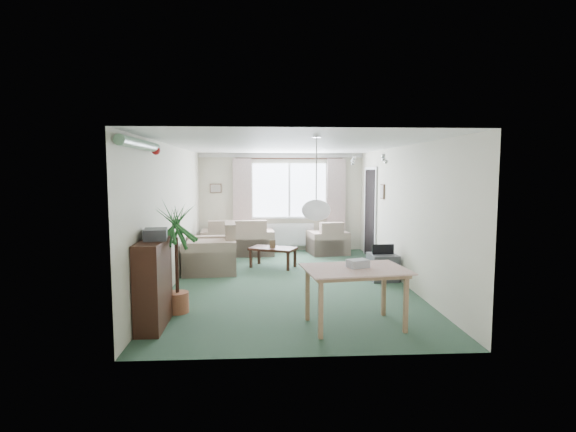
{
  "coord_description": "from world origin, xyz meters",
  "views": [
    {
      "loc": [
        -0.47,
        -7.81,
        1.96
      ],
      "look_at": [
        0.0,
        0.3,
        1.15
      ],
      "focal_mm": 28.0,
      "sensor_mm": 36.0,
      "label": 1
    }
  ],
  "objects": [
    {
      "name": "wall_picture_right",
      "position": [
        1.98,
        1.2,
        1.55
      ],
      "size": [
        0.03,
        0.24,
        0.3
      ],
      "primitive_type": "cube",
      "color": "brown"
    },
    {
      "name": "sofa",
      "position": [
        -1.05,
        2.75,
        0.42
      ],
      "size": [
        1.73,
        0.99,
        0.84
      ],
      "primitive_type": "cube",
      "rotation": [
        0.0,
        0.0,
        3.2
      ],
      "color": "beige",
      "rests_on": "ground"
    },
    {
      "name": "bookshelf",
      "position": [
        -1.84,
        -2.2,
        0.55
      ],
      "size": [
        0.31,
        0.9,
        1.1
      ],
      "primitive_type": "cube",
      "rotation": [
        0.0,
        0.0,
        0.01
      ],
      "color": "black",
      "rests_on": "ground"
    },
    {
      "name": "tv_cube",
      "position": [
        1.7,
        0.06,
        0.24
      ],
      "size": [
        0.5,
        0.55,
        0.47
      ],
      "primitive_type": "cube",
      "rotation": [
        0.0,
        0.0,
        0.06
      ],
      "color": "#36373B",
      "rests_on": "ground"
    },
    {
      "name": "curtain_left",
      "position": [
        -0.95,
        3.13,
        1.27
      ],
      "size": [
        0.45,
        0.08,
        2.0
      ],
      "primitive_type": "cube",
      "color": "beige"
    },
    {
      "name": "armchair_left",
      "position": [
        -1.5,
        0.91,
        0.48
      ],
      "size": [
        1.09,
        1.15,
        0.95
      ],
      "primitive_type": "cube",
      "rotation": [
        0.0,
        0.0,
        -1.48
      ],
      "color": "beige",
      "rests_on": "ground"
    },
    {
      "name": "doorway",
      "position": [
        1.99,
        2.2,
        1.0
      ],
      "size": [
        0.03,
        0.95,
        2.0
      ],
      "primitive_type": "cube",
      "color": "black"
    },
    {
      "name": "curtain_rod",
      "position": [
        0.2,
        3.15,
        2.27
      ],
      "size": [
        2.6,
        0.03,
        0.03
      ],
      "primitive_type": "cube",
      "color": "black"
    },
    {
      "name": "coffee_table",
      "position": [
        -0.25,
        1.26,
        0.2
      ],
      "size": [
        1.04,
        0.83,
        0.41
      ],
      "primitive_type": "cube",
      "rotation": [
        0.0,
        0.0,
        -0.42
      ],
      "color": "black",
      "rests_on": "ground"
    },
    {
      "name": "tinsel_garland",
      "position": [
        -1.92,
        -2.3,
        2.28
      ],
      "size": [
        1.6,
        1.6,
        0.12
      ],
      "primitive_type": "cylinder",
      "color": "#196626"
    },
    {
      "name": "bauble_cluster_a",
      "position": [
        1.3,
        0.9,
        2.22
      ],
      "size": [
        0.2,
        0.2,
        0.2
      ],
      "primitive_type": "sphere",
      "color": "silver"
    },
    {
      "name": "armchair_corner",
      "position": [
        1.09,
        2.73,
        0.39
      ],
      "size": [
        0.99,
        0.95,
        0.78
      ],
      "primitive_type": "cube",
      "rotation": [
        0.0,
        0.0,
        3.29
      ],
      "color": "tan",
      "rests_on": "ground"
    },
    {
      "name": "hifi_box",
      "position": [
        -1.81,
        -2.13,
        1.17
      ],
      "size": [
        0.33,
        0.39,
        0.14
      ],
      "primitive_type": "cube",
      "rotation": [
        0.0,
        0.0,
        0.16
      ],
      "color": "#303034",
      "rests_on": "bookshelf"
    },
    {
      "name": "houseplant",
      "position": [
        -1.65,
        -1.64,
        0.77
      ],
      "size": [
        0.84,
        0.84,
        1.54
      ],
      "primitive_type": "cylinder",
      "rotation": [
        0.0,
        0.0,
        0.35
      ],
      "color": "#226529",
      "rests_on": "ground"
    },
    {
      "name": "pendant_lamp",
      "position": [
        0.2,
        -2.3,
        1.48
      ],
      "size": [
        0.36,
        0.36,
        0.36
      ],
      "primitive_type": "sphere",
      "color": "white"
    },
    {
      "name": "dining_table",
      "position": [
        0.69,
        -2.33,
        0.36
      ],
      "size": [
        1.26,
        0.92,
        0.73
      ],
      "primitive_type": "cube",
      "rotation": [
        0.0,
        0.0,
        0.13
      ],
      "color": "tan",
      "rests_on": "ground"
    },
    {
      "name": "radiator",
      "position": [
        0.2,
        3.19,
        0.4
      ],
      "size": [
        1.2,
        0.1,
        0.55
      ],
      "primitive_type": "cube",
      "color": "white"
    },
    {
      "name": "bauble_cluster_b",
      "position": [
        1.6,
        -0.3,
        2.22
      ],
      "size": [
        0.2,
        0.2,
        0.2
      ],
      "primitive_type": "sphere",
      "color": "silver"
    },
    {
      "name": "curtain_right",
      "position": [
        1.35,
        3.13,
        1.27
      ],
      "size": [
        0.45,
        0.08,
        2.0
      ],
      "primitive_type": "cube",
      "color": "beige"
    },
    {
      "name": "ground",
      "position": [
        0.0,
        0.0,
        0.0
      ],
      "size": [
        6.5,
        6.5,
        0.0
      ],
      "primitive_type": "plane",
      "color": "#2A4734"
    },
    {
      "name": "gift_box",
      "position": [
        0.74,
        -2.29,
        0.79
      ],
      "size": [
        0.3,
        0.25,
        0.12
      ],
      "primitive_type": "cube",
      "rotation": [
        0.0,
        0.0,
        0.35
      ],
      "color": "#B0B1BB",
      "rests_on": "dining_table"
    },
    {
      "name": "pet_bed",
      "position": [
        1.43,
        0.67,
        0.06
      ],
      "size": [
        0.67,
        0.67,
        0.13
      ],
      "primitive_type": "cylinder",
      "rotation": [
        0.0,
        0.0,
        -0.03
      ],
      "color": "navy",
      "rests_on": "ground"
    },
    {
      "name": "photo_frame",
      "position": [
        -0.26,
        1.23,
        0.49
      ],
      "size": [
        0.12,
        0.04,
        0.16
      ],
      "primitive_type": "cube",
      "rotation": [
        0.0,
        0.0,
        0.16
      ],
      "color": "brown",
      "rests_on": "coffee_table"
    },
    {
      "name": "wall_picture_back",
      "position": [
        -1.6,
        3.23,
        1.55
      ],
      "size": [
        0.28,
        0.03,
        0.22
      ],
      "primitive_type": "cube",
      "color": "brown"
    },
    {
      "name": "window",
      "position": [
        0.2,
        3.23,
        1.5
      ],
      "size": [
        1.8,
        0.03,
        1.3
      ],
      "primitive_type": "cube",
      "color": "white"
    }
  ]
}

